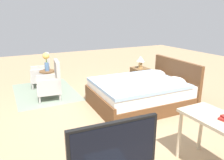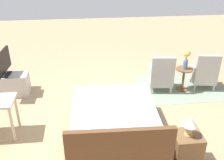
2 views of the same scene
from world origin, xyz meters
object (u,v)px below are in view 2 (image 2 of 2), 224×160
Objects in this scene: armchair_by_window_left at (204,74)px; flower_vase at (186,57)px; armchair_by_window_right at (161,76)px; bed at (115,127)px; nightstand at (186,149)px; tv_flatscreen at (3,63)px; side_table at (184,77)px; tv_stand at (8,85)px; table_lamp at (190,124)px.

armchair_by_window_left is 0.71m from flower_vase.
armchair_by_window_right is 1.93× the size of flower_vase.
bed is 3.74× the size of nightstand.
side_table is at bearing 177.13° from tv_flatscreen.
flower_vase reaches higher than tv_stand.
bed is at bearing 41.89° from side_table.
bed reaches higher than armchair_by_window_right.
armchair_by_window_right is at bearing -96.12° from table_lamp.
side_table reaches higher than nightstand.
bed reaches higher than side_table.
nightstand is at bearing 142.77° from tv_flatscreen.
armchair_by_window_right is (-1.33, -1.72, 0.08)m from bed.
bed is 3.02m from tv_flatscreen.
bed is 2.96m from armchair_by_window_left.
nightstand is 4.26m from tv_flatscreen.
armchair_by_window_right is 2.79× the size of table_lamp.
armchair_by_window_left reaches higher than table_lamp.
side_table is 4.20m from tv_flatscreen.
flower_vase is at bearing -138.11° from bed.
table_lamp is 0.34× the size of tv_stand.
flower_vase reaches higher than bed.
armchair_by_window_right is (1.08, 0.00, 0.00)m from armchair_by_window_left.
nightstand is at bearing 71.10° from flower_vase.
tv_flatscreen is at bearing -39.50° from bed.
armchair_by_window_left is 0.53m from side_table.
armchair_by_window_right is at bearing 177.30° from tv_stand.
tv_flatscreen reaches higher than armchair_by_window_left.
nightstand is at bearing 142.75° from tv_stand.
flower_vase is (-0.00, -0.00, 0.50)m from side_table.
armchair_by_window_left reaches higher than side_table.
armchair_by_window_left is at bearing 177.93° from tv_stand.
bed is 2.17m from armchair_by_window_right.
armchair_by_window_left is at bearing -119.23° from table_lamp.
armchair_by_window_right is at bearing 177.30° from tv_flatscreen.
armchair_by_window_left reaches higher than nightstand.
side_table is 2.48m from nightstand.
tv_flatscreen reaches higher than bed.
table_lamp is at bearing 71.10° from flower_vase.
tv_flatscreen is (2.29, -1.89, 0.52)m from bed.
tv_stand is 1.14× the size of tv_flatscreen.
flower_vase is 4.17m from tv_flatscreen.
table_lamp reaches higher than tv_stand.
flower_vase reaches higher than armchair_by_window_left.
nightstand is at bearing -90.00° from table_lamp.
bed reaches higher than armchair_by_window_left.
flower_vase is 0.50× the size of tv_stand.
table_lamp is at bearing 142.76° from tv_flatscreen.
armchair_by_window_right is 1.63× the size of side_table.
tv_flatscreen is (3.36, -2.56, 0.04)m from table_lamp.
tv_flatscreen is at bearing -2.08° from armchair_by_window_left.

